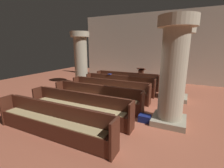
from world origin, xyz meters
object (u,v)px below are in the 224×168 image
(pew_row_2, at_px, (109,89))
(kneeler_box_navy, at_px, (145,118))
(pew_row_0, at_px, (127,80))
(pillar_far_side, at_px, (81,58))
(pew_row_4, at_px, (78,105))
(pew_row_5, at_px, (52,120))
(pew_row_3, at_px, (96,96))
(hymn_book, at_px, (110,74))
(lectern, at_px, (141,78))
(pew_row_1, at_px, (119,84))
(pillar_aisle_rear, at_px, (173,71))
(pillar_aisle_side, at_px, (178,63))

(pew_row_2, distance_m, kneeler_box_navy, 2.54)
(pew_row_0, height_order, pillar_far_side, pillar_far_side)
(pew_row_4, relative_size, pew_row_5, 1.00)
(pew_row_3, bearing_deg, pew_row_0, 90.00)
(pew_row_5, distance_m, hymn_book, 4.77)
(kneeler_box_navy, bearing_deg, lectern, 107.03)
(pew_row_4, bearing_deg, pew_row_1, 90.00)
(pew_row_4, xyz_separation_m, pillar_aisle_rear, (2.72, 1.00, 1.18))
(pew_row_2, distance_m, pillar_aisle_side, 3.22)
(pew_row_2, height_order, kneeler_box_navy, pew_row_2)
(pew_row_1, bearing_deg, pew_row_0, 90.00)
(pew_row_1, xyz_separation_m, pew_row_2, (0.00, -1.13, 0.00))
(pew_row_2, height_order, hymn_book, hymn_book)
(pillar_aisle_side, bearing_deg, pew_row_3, -138.86)
(lectern, bearing_deg, pew_row_2, -100.46)
(pillar_aisle_side, distance_m, pillar_aisle_rear, 2.51)
(pew_row_5, height_order, lectern, lectern)
(pew_row_3, distance_m, kneeler_box_navy, 2.08)
(pew_row_1, height_order, pew_row_2, same)
(pew_row_5, distance_m, pillar_far_side, 5.76)
(pew_row_5, height_order, kneeler_box_navy, pew_row_5)
(pew_row_5, bearing_deg, pew_row_0, 90.00)
(pew_row_3, distance_m, pillar_far_side, 3.98)
(pew_row_4, bearing_deg, pew_row_0, 90.00)
(pew_row_0, bearing_deg, pew_row_5, -90.00)
(pew_row_0, height_order, pew_row_2, same)
(pew_row_1, height_order, pew_row_3, same)
(pillar_aisle_side, height_order, hymn_book, pillar_aisle_side)
(pillar_far_side, relative_size, pillar_aisle_rear, 1.00)
(pew_row_0, relative_size, pew_row_2, 1.00)
(pew_row_1, bearing_deg, kneeler_box_navy, -52.59)
(pew_row_3, distance_m, pillar_aisle_side, 3.80)
(pew_row_1, height_order, pew_row_5, same)
(pew_row_3, bearing_deg, pew_row_1, 90.00)
(lectern, bearing_deg, hymn_book, -123.38)
(pillar_aisle_side, bearing_deg, kneeler_box_navy, -104.33)
(pew_row_2, xyz_separation_m, pillar_far_side, (-2.67, 1.58, 1.18))
(pillar_aisle_side, xyz_separation_m, hymn_book, (-3.35, 0.07, -0.76))
(pillar_aisle_side, height_order, pillar_far_side, same)
(pew_row_1, bearing_deg, hymn_book, 162.94)
(pew_row_4, bearing_deg, hymn_book, 99.99)
(pew_row_3, xyz_separation_m, hymn_book, (-0.63, 2.45, 0.42))
(pew_row_3, bearing_deg, lectern, 82.25)
(pillar_aisle_rear, xyz_separation_m, lectern, (-2.14, 4.43, -1.20))
(pew_row_0, height_order, pew_row_3, same)
(pew_row_2, height_order, pillar_aisle_side, pillar_aisle_side)
(pillar_aisle_rear, bearing_deg, lectern, 115.76)
(pew_row_0, height_order, lectern, lectern)
(pillar_aisle_side, height_order, lectern, pillar_aisle_side)
(pew_row_1, distance_m, pillar_aisle_side, 2.97)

